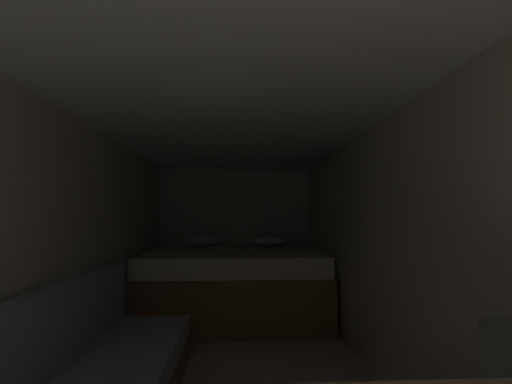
% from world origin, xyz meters
% --- Properties ---
extents(wall_back, '(2.36, 0.05, 1.96)m').
position_xyz_m(wall_back, '(0.00, 5.05, 0.98)').
color(wall_back, beige).
rests_on(wall_back, ground).
extents(wall_left, '(0.05, 5.55, 1.96)m').
position_xyz_m(wall_left, '(-1.15, 2.25, 0.98)').
color(wall_left, beige).
rests_on(wall_left, ground).
extents(wall_right, '(0.05, 5.55, 1.96)m').
position_xyz_m(wall_right, '(1.15, 2.25, 0.98)').
color(wall_right, beige).
rests_on(wall_right, ground).
extents(ceiling_slab, '(2.36, 5.55, 0.05)m').
position_xyz_m(ceiling_slab, '(0.00, 2.25, 1.99)').
color(ceiling_slab, white).
rests_on(ceiling_slab, wall_left).
extents(bed, '(2.14, 1.71, 0.98)m').
position_xyz_m(bed, '(0.00, 4.13, 0.41)').
color(bed, brown).
rests_on(bed, ground).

